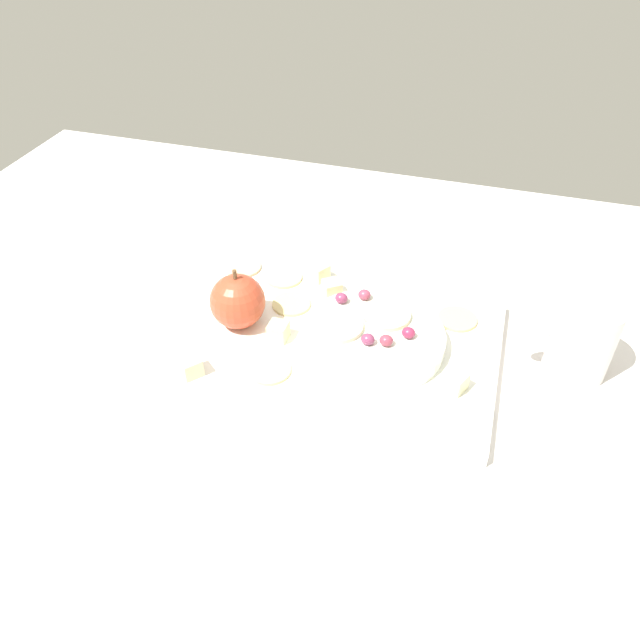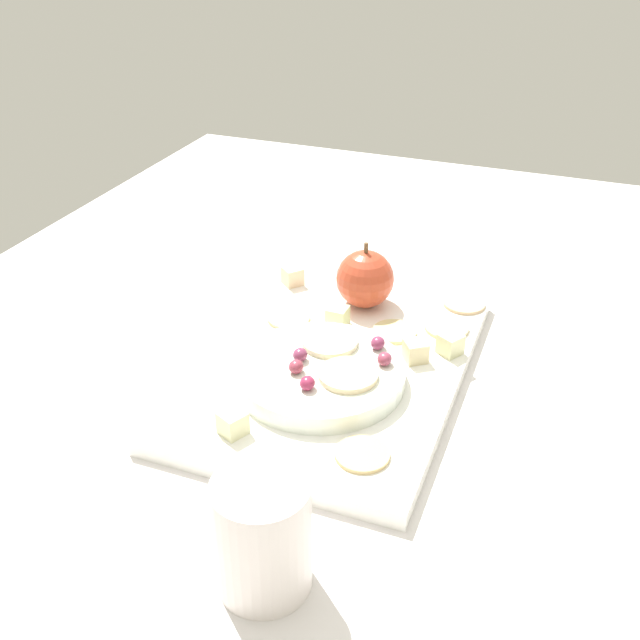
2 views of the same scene
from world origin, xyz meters
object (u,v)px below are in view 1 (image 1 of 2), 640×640
(cheese_cube_0, at_px, (456,382))
(apple_slice_0, at_px, (387,315))
(cheese_cube_2, at_px, (330,288))
(cracker_2, at_px, (243,267))
(cracker_1, at_px, (270,370))
(grape_0, at_px, (386,340))
(cheese_cube_1, at_px, (278,331))
(cracker_0, at_px, (457,319))
(apple_slice_1, at_px, (339,326))
(cheese_cube_3, at_px, (191,367))
(serving_dish, at_px, (373,339))
(cracker_3, at_px, (284,278))
(cup, at_px, (582,339))
(grape_3, at_px, (408,333))
(grape_4, at_px, (364,295))
(platter, at_px, (336,343))
(grape_2, at_px, (341,298))
(grape_1, at_px, (368,339))
(cheese_cube_4, at_px, (319,272))
(cracker_4, at_px, (291,304))
(apple_whole, at_px, (238,301))

(cheese_cube_0, bearing_deg, apple_slice_0, 140.49)
(cheese_cube_2, bearing_deg, cracker_2, 169.57)
(cracker_1, bearing_deg, grape_0, 26.36)
(cheese_cube_1, distance_m, cracker_0, 0.23)
(apple_slice_1, bearing_deg, cheese_cube_3, -144.51)
(cheese_cube_0, bearing_deg, serving_dish, 156.45)
(cheese_cube_1, xyz_separation_m, cracker_3, (-0.04, 0.12, -0.01))
(cracker_0, xyz_separation_m, cracker_3, (-0.24, 0.02, 0.00))
(cracker_1, height_order, cup, cup)
(grape_3, height_order, grape_4, same)
(cheese_cube_1, xyz_separation_m, apple_slice_0, (0.12, 0.06, 0.01))
(platter, bearing_deg, cheese_cube_0, -17.16)
(apple_slice_0, bearing_deg, cup, 3.12)
(cheese_cube_0, xyz_separation_m, cup, (0.13, 0.09, 0.02))
(serving_dish, bearing_deg, grape_2, 138.96)
(serving_dish, height_order, cracker_3, serving_dish)
(grape_1, distance_m, grape_2, 0.08)
(cheese_cube_0, bearing_deg, cracker_2, 154.46)
(apple_slice_1, bearing_deg, grape_1, -23.58)
(cheese_cube_1, relative_size, cheese_cube_4, 1.00)
(cheese_cube_1, relative_size, cracker_4, 0.45)
(cheese_cube_2, bearing_deg, apple_slice_0, -28.95)
(cracker_0, bearing_deg, cheese_cube_2, 178.63)
(apple_whole, distance_m, cracker_1, 0.10)
(cheese_cube_2, distance_m, grape_2, 0.05)
(grape_4, height_order, apple_slice_1, grape_4)
(cheese_cube_3, xyz_separation_m, cracker_1, (0.08, 0.03, -0.01))
(grape_1, bearing_deg, cheese_cube_0, -12.56)
(cheese_cube_0, xyz_separation_m, cheese_cube_4, (-0.21, 0.16, 0.00))
(cheese_cube_4, xyz_separation_m, cracker_1, (-0.00, -0.19, -0.01))
(cheese_cube_1, xyz_separation_m, cracker_1, (0.01, -0.06, -0.01))
(cheese_cube_4, relative_size, apple_slice_0, 0.38)
(cup, bearing_deg, platter, -170.90)
(cheese_cube_3, distance_m, cracker_3, 0.21)
(grape_1, bearing_deg, cheese_cube_2, 126.00)
(cheese_cube_0, height_order, grape_2, grape_2)
(apple_whole, height_order, apple_slice_0, apple_whole)
(cracker_2, xyz_separation_m, cup, (0.45, -0.06, 0.03))
(cracker_0, bearing_deg, serving_dish, -140.59)
(cracker_2, relative_size, grape_2, 3.07)
(cheese_cube_1, bearing_deg, cracker_0, 25.43)
(cracker_3, xyz_separation_m, grape_0, (0.17, -0.12, 0.02))
(cracker_2, relative_size, grape_4, 3.07)
(cheese_cube_2, height_order, cracker_0, cheese_cube_2)
(grape_2, bearing_deg, platter, -81.79)
(apple_slice_0, bearing_deg, cracker_1, -135.23)
(apple_slice_0, bearing_deg, grape_2, 169.08)
(cheese_cube_2, xyz_separation_m, cracker_4, (-0.04, -0.04, -0.01))
(cheese_cube_2, relative_size, grape_0, 1.39)
(cheese_cube_3, relative_size, grape_3, 1.39)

